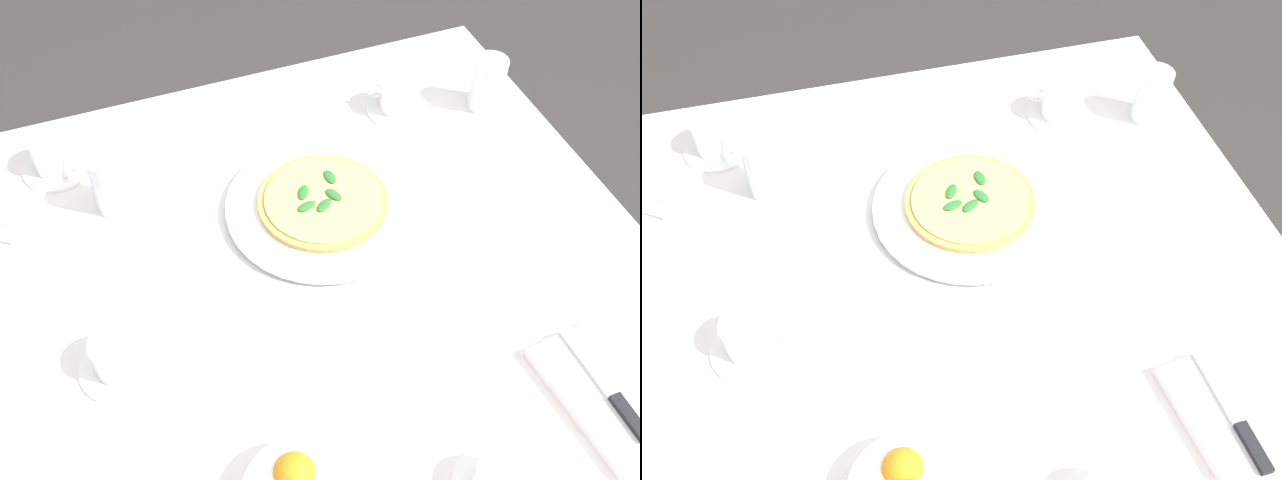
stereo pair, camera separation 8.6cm
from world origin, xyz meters
The scene contains 12 objects.
ground_plane centered at (0.00, 0.00, 0.00)m, with size 8.00×8.00×0.00m, color #33302D.
dining_table centered at (0.00, 0.00, 0.60)m, with size 1.16×1.16×0.73m.
pizza_plate centered at (0.16, -0.07, 0.74)m, with size 0.35×0.35×0.02m.
pizza centered at (0.16, -0.07, 0.75)m, with size 0.23×0.23×0.02m.
coffee_cup_right_edge centered at (0.43, 0.35, 0.76)m, with size 0.13×0.13×0.07m.
coffee_cup_near_right centered at (-0.03, 0.32, 0.76)m, with size 0.13×0.13×0.07m.
coffee_cup_near_left centered at (0.36, -0.31, 0.76)m, with size 0.13×0.13×0.07m.
water_glass_left_edge centered at (0.30, 0.27, 0.78)m, with size 0.07×0.07×0.12m.
water_glass_far_right centered at (0.31, -0.48, 0.78)m, with size 0.07×0.07×0.11m.
napkin_folded centered at (-0.34, -0.32, 0.74)m, with size 0.23×0.15×0.02m.
dinner_knife centered at (-0.33, -0.32, 0.75)m, with size 0.20×0.02×0.01m.
menu_card centered at (0.25, 0.42, 0.76)m, with size 0.05×0.08×0.06m.
Camera 1 is at (-0.67, 0.25, 1.70)m, focal length 41.51 mm.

